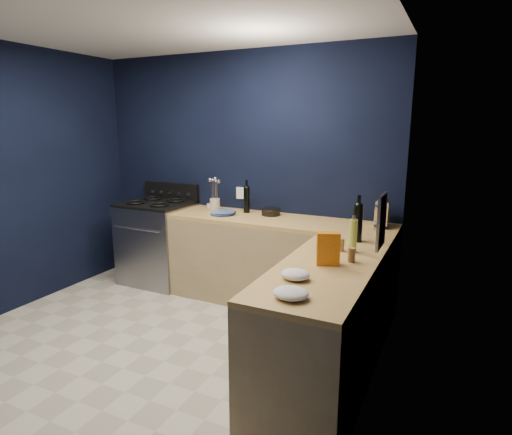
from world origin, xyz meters
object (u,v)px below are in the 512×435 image
Objects in this scene: gas_range at (158,243)px; crouton_bag at (328,249)px; utensil_crock at (215,205)px; plate_stack at (223,213)px; knife_block at (382,215)px.

gas_range is 4.06× the size of crouton_bag.
crouton_bag is at bearing -37.20° from utensil_crock.
utensil_crock reaches higher than plate_stack.
utensil_crock reaches higher than gas_range.
crouton_bag is (1.64, -1.24, 0.05)m from utensil_crock.
utensil_crock is 1.78m from knife_block.
knife_block is 1.29m from crouton_bag.
gas_range is at bearing 177.60° from plate_stack.
gas_range is at bearing 178.83° from knife_block.
crouton_bag is at bearing -25.77° from gas_range.
crouton_bag reaches higher than utensil_crock.
knife_block is (2.51, 0.13, 0.55)m from gas_range.
crouton_bag is (2.37, -1.14, 0.55)m from gas_range.
knife_block is at bearing 6.13° from plate_stack.
knife_block reaches higher than plate_stack.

